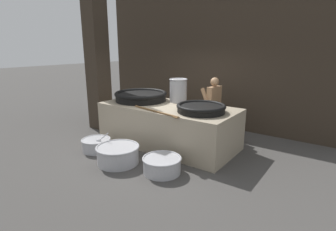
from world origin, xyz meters
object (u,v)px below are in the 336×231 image
at_px(giant_wok_near, 141,96).
at_px(prep_bowl_extra, 162,164).
at_px(prep_bowl_vegetables, 96,144).
at_px(giant_wok_far, 201,108).
at_px(stock_pot, 178,90).
at_px(cook, 213,105).
at_px(prep_bowl_meat, 118,154).

relative_size(giant_wok_near, prep_bowl_extra, 1.80).
bearing_deg(prep_bowl_vegetables, giant_wok_far, 31.18).
relative_size(stock_pot, cook, 0.37).
xyz_separation_m(prep_bowl_vegetables, prep_bowl_meat, (0.95, -0.18, 0.05)).
relative_size(giant_wok_near, prep_bowl_meat, 1.52).
bearing_deg(cook, prep_bowl_vegetables, 61.54).
relative_size(giant_wok_near, cook, 0.85).
relative_size(cook, prep_bowl_extra, 2.11).
bearing_deg(prep_bowl_vegetables, cook, 54.60).
bearing_deg(cook, giant_wok_near, 40.63).
bearing_deg(giant_wok_far, stock_pot, 148.60).
distance_m(stock_pot, prep_bowl_extra, 2.42).
xyz_separation_m(stock_pot, prep_bowl_meat, (-0.14, -2.12, -1.13)).
bearing_deg(prep_bowl_meat, giant_wok_near, 115.08).
relative_size(giant_wok_far, prep_bowl_extra, 1.41).
distance_m(giant_wok_far, stock_pot, 1.26).
xyz_separation_m(giant_wok_near, prep_bowl_meat, (0.77, -1.65, -0.94)).
distance_m(giant_wok_near, prep_bowl_meat, 2.05).
height_order(prep_bowl_vegetables, prep_bowl_meat, prep_bowl_vegetables).
bearing_deg(prep_bowl_extra, prep_bowl_meat, -169.17).
height_order(stock_pot, prep_bowl_extra, stock_pot).
bearing_deg(prep_bowl_extra, giant_wok_near, 141.41).
height_order(giant_wok_far, stock_pot, stock_pot).
bearing_deg(giant_wok_near, stock_pot, 27.12).
bearing_deg(prep_bowl_meat, giant_wok_far, 51.00).
xyz_separation_m(cook, prep_bowl_vegetables, (-1.83, -2.58, -0.74)).
relative_size(prep_bowl_vegetables, prep_bowl_extra, 1.15).
xyz_separation_m(giant_wok_near, prep_bowl_vegetables, (-0.17, -1.47, -0.99)).
relative_size(stock_pot, prep_bowl_vegetables, 0.68).
bearing_deg(prep_bowl_vegetables, prep_bowl_meat, -10.86).
bearing_deg(stock_pot, cook, 40.63).
height_order(cook, prep_bowl_meat, cook).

